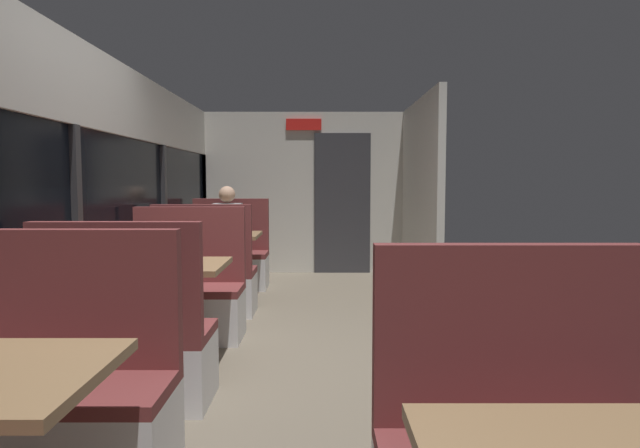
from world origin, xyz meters
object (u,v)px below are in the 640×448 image
Objects in this scene: bench_mid_window_facing_entry at (189,299)px; seated_passenger at (231,245)px; bench_far_window_facing_entry at (232,261)px; bench_far_window_facing_end at (209,282)px; bench_near_window_facing_entry at (67,407)px; dining_table_mid_window at (164,277)px; bench_mid_window_facing_end at (131,350)px; dining_table_far_window at (221,243)px.

seated_passenger reaches higher than bench_mid_window_facing_entry.
bench_far_window_facing_end is at bearing -90.00° from bench_far_window_facing_entry.
bench_near_window_facing_entry is 2.21m from bench_mid_window_facing_entry.
bench_mid_window_facing_end is (0.00, -0.70, -0.31)m from dining_table_mid_window.
bench_far_window_facing_entry is (0.00, 3.61, 0.00)m from bench_mid_window_facing_end.
seated_passenger is (0.00, 0.63, -0.10)m from dining_table_far_window.
bench_far_window_facing_entry is (0.00, 0.70, -0.31)m from dining_table_far_window.
bench_far_window_facing_entry is at bearing 90.00° from seated_passenger.
seated_passenger reaches higher than bench_far_window_facing_end.
bench_near_window_facing_entry reaches higher than dining_table_far_window.
bench_far_window_facing_end reaches higher than dining_table_mid_window.
bench_mid_window_facing_end is at bearing -90.00° from bench_far_window_facing_entry.
bench_mid_window_facing_entry is at bearing -90.00° from seated_passenger.
bench_mid_window_facing_entry is 0.87× the size of seated_passenger.
dining_table_mid_window is (0.00, 1.51, 0.31)m from bench_near_window_facing_entry.
bench_mid_window_facing_end is at bearing -90.00° from dining_table_far_window.
dining_table_mid_window and dining_table_far_window have the same top height.
dining_table_mid_window is at bearing 90.00° from bench_mid_window_facing_end.
dining_table_far_window is 0.77m from bench_far_window_facing_entry.
bench_mid_window_facing_entry is 2.15m from seated_passenger.
bench_near_window_facing_entry is 0.81m from bench_mid_window_facing_end.
bench_near_window_facing_entry is 1.00× the size of bench_far_window_facing_end.
seated_passenger is at bearing 90.00° from bench_near_window_facing_entry.
dining_table_mid_window is at bearing -90.00° from bench_far_window_facing_entry.
bench_mid_window_facing_entry is (0.00, 2.21, 0.00)m from bench_near_window_facing_entry.
bench_mid_window_facing_entry reaches higher than dining_table_far_window.
dining_table_mid_window is 0.82× the size of bench_far_window_facing_entry.
bench_near_window_facing_entry is at bearing -90.00° from dining_table_far_window.
bench_far_window_facing_end and bench_far_window_facing_entry have the same top height.
dining_table_mid_window is 1.00× the size of dining_table_far_window.
bench_mid_window_facing_entry is 1.00× the size of bench_far_window_facing_entry.
seated_passenger reaches higher than dining_table_far_window.
dining_table_far_window is 0.77m from bench_far_window_facing_end.
bench_near_window_facing_entry is 3.74m from dining_table_far_window.
bench_far_window_facing_end is at bearing 90.00° from dining_table_mid_window.
bench_near_window_facing_entry is at bearing -90.00° from bench_far_window_facing_entry.
bench_near_window_facing_entry and bench_mid_window_facing_end have the same top height.
bench_mid_window_facing_end is 1.40m from bench_mid_window_facing_entry.
bench_mid_window_facing_entry and bench_far_window_facing_end have the same top height.
dining_table_mid_window is 1.54m from bench_far_window_facing_end.
dining_table_far_window is 0.64m from seated_passenger.
bench_mid_window_facing_end reaches higher than dining_table_mid_window.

